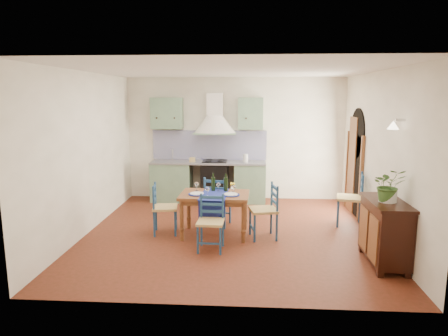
{
  "coord_description": "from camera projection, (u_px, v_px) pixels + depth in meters",
  "views": [
    {
      "loc": [
        0.32,
        -6.72,
        2.38
      ],
      "look_at": [
        -0.12,
        0.3,
        1.11
      ],
      "focal_mm": 32.0,
      "sensor_mm": 36.0,
      "label": 1
    }
  ],
  "objects": [
    {
      "name": "back_wall",
      "position": [
        214.0,
        155.0,
        9.14
      ],
      "size": [
        5.0,
        0.96,
        2.8
      ],
      "color": "white",
      "rests_on": "ground"
    },
    {
      "name": "ceiling",
      "position": [
        230.0,
        70.0,
        6.55
      ],
      "size": [
        5.0,
        5.0,
        0.01
      ],
      "primitive_type": "cube",
      "color": "silver",
      "rests_on": "back_wall"
    },
    {
      "name": "floor",
      "position": [
        230.0,
        233.0,
        7.05
      ],
      "size": [
        5.0,
        5.0,
        0.0
      ],
      "primitive_type": "plane",
      "color": "#431F0E",
      "rests_on": "ground"
    },
    {
      "name": "left_wall",
      "position": [
        87.0,
        153.0,
        6.95
      ],
      "size": [
        0.04,
        5.0,
        2.8
      ],
      "primitive_type": "cube",
      "color": "white",
      "rests_on": "ground"
    },
    {
      "name": "right_wall",
      "position": [
        374.0,
        157.0,
        6.93
      ],
      "size": [
        0.26,
        5.0,
        2.8
      ],
      "color": "white",
      "rests_on": "ground"
    },
    {
      "name": "dining_table",
      "position": [
        215.0,
        199.0,
        6.82
      ],
      "size": [
        1.19,
        0.9,
        1.05
      ],
      "color": "brown",
      "rests_on": "ground"
    },
    {
      "name": "chair_near",
      "position": [
        211.0,
        222.0,
        6.21
      ],
      "size": [
        0.42,
        0.42,
        0.87
      ],
      "color": "navy",
      "rests_on": "ground"
    },
    {
      "name": "sideboard",
      "position": [
        385.0,
        230.0,
        5.66
      ],
      "size": [
        0.5,
        1.05,
        0.94
      ],
      "color": "black",
      "rests_on": "ground"
    },
    {
      "name": "chair_right",
      "position": [
        265.0,
        210.0,
        6.72
      ],
      "size": [
        0.51,
        0.51,
        0.93
      ],
      "color": "navy",
      "rests_on": "ground"
    },
    {
      "name": "chair_left",
      "position": [
        163.0,
        208.0,
        6.95
      ],
      "size": [
        0.47,
        0.47,
        0.89
      ],
      "color": "navy",
      "rests_on": "ground"
    },
    {
      "name": "chair_far",
      "position": [
        217.0,
        200.0,
        7.35
      ],
      "size": [
        0.52,
        0.52,
        0.94
      ],
      "color": "navy",
      "rests_on": "ground"
    },
    {
      "name": "potted_plant",
      "position": [
        389.0,
        185.0,
        5.5
      ],
      "size": [
        0.44,
        0.38,
        0.47
      ],
      "primitive_type": "imported",
      "rotation": [
        0.0,
        0.0,
        -0.03
      ],
      "color": "#365F26",
      "rests_on": "sideboard"
    },
    {
      "name": "chair_spare",
      "position": [
        352.0,
        198.0,
        7.38
      ],
      "size": [
        0.55,
        0.55,
        1.0
      ],
      "color": "navy",
      "rests_on": "ground"
    }
  ]
}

